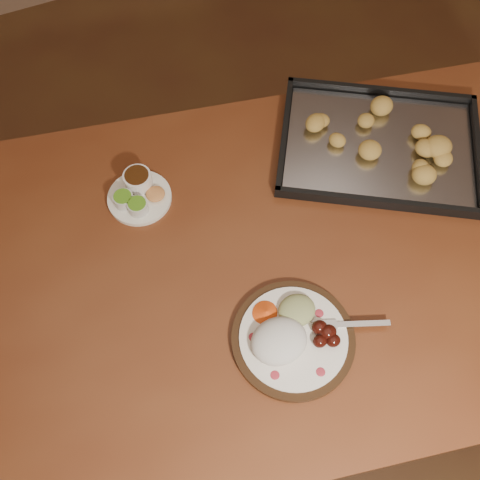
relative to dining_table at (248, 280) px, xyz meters
name	(u,v)px	position (x,y,z in m)	size (l,w,h in m)	color
ground	(256,342)	(0.05, 0.04, -0.65)	(4.00, 4.00, 0.00)	brown
dining_table	(248,280)	(0.00, 0.00, 0.00)	(1.65, 1.17, 0.75)	brown
dinner_plate	(290,336)	(0.01, -0.19, 0.12)	(0.32, 0.25, 0.06)	black
condiment_saucer	(138,193)	(-0.16, 0.25, 0.12)	(0.15, 0.15, 0.05)	white
baking_tray	(379,144)	(0.41, 0.16, 0.11)	(0.58, 0.54, 0.05)	black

